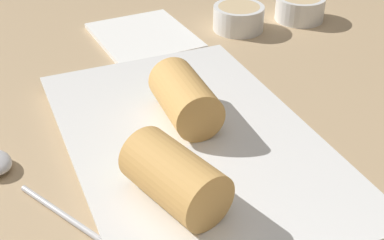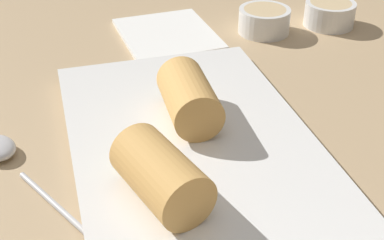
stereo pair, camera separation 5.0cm
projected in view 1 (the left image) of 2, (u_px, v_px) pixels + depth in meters
table_surface at (180, 188)px, 47.62cm from camera, size 180.00×140.00×2.00cm
serving_plate at (192, 144)px, 50.39cm from camera, size 34.89×22.33×1.50cm
roll_front_left at (183, 96)px, 51.71cm from camera, size 9.37×5.08×4.79cm
roll_front_right at (171, 174)px, 41.56cm from camera, size 9.66×7.08×4.79cm
dipping_bowl_near at (239, 17)px, 73.94cm from camera, size 7.03×7.03×3.37cm
dipping_bowl_far at (300, 7)px, 76.98cm from camera, size 7.03×7.03×3.37cm
napkin at (144, 36)px, 72.23cm from camera, size 15.04×13.05×0.60cm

